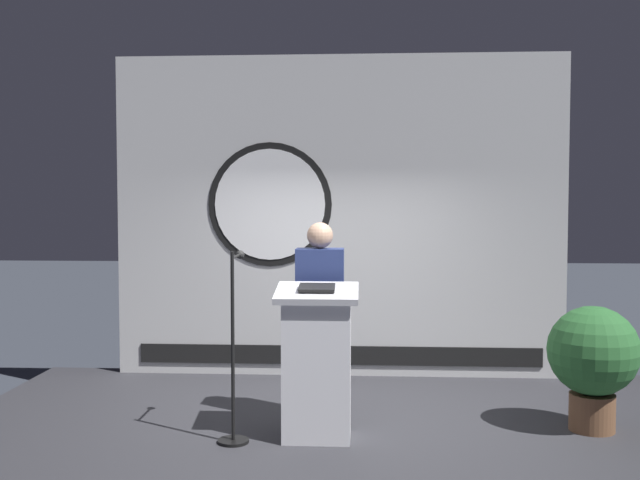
% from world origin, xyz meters
% --- Properties ---
extents(ground_plane, '(40.00, 40.00, 0.00)m').
position_xyz_m(ground_plane, '(0.00, 0.00, 0.00)').
color(ground_plane, '#383D47').
extents(stage_platform, '(6.40, 4.00, 0.30)m').
position_xyz_m(stage_platform, '(0.00, 0.00, 0.15)').
color(stage_platform, '#333338').
rests_on(stage_platform, ground).
extents(banner_display, '(4.74, 0.12, 3.38)m').
position_xyz_m(banner_display, '(-0.02, 1.85, 1.98)').
color(banner_display, silver).
rests_on(banner_display, stage_platform).
extents(podium, '(0.64, 0.50, 1.21)m').
position_xyz_m(podium, '(-0.10, -0.24, 0.90)').
color(podium, silver).
rests_on(podium, stage_platform).
extents(speaker_person, '(0.40, 0.26, 1.67)m').
position_xyz_m(speaker_person, '(-0.11, 0.24, 1.16)').
color(speaker_person, black).
rests_on(speaker_person, stage_platform).
extents(microphone_stand, '(0.24, 0.52, 1.47)m').
position_xyz_m(microphone_stand, '(-0.74, -0.34, 0.81)').
color(microphone_stand, black).
rests_on(microphone_stand, stage_platform).
extents(potted_plant, '(0.72, 0.72, 1.01)m').
position_xyz_m(potted_plant, '(2.10, 0.08, 0.90)').
color(potted_plant, brown).
rests_on(potted_plant, stage_platform).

